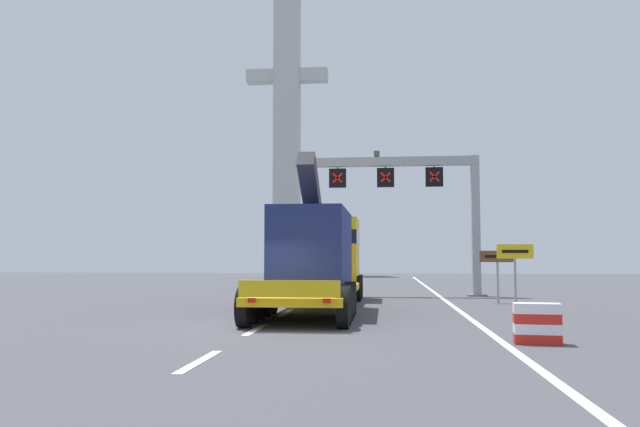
# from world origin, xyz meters

# --- Properties ---
(ground) EXTENTS (112.00, 112.00, 0.00)m
(ground) POSITION_xyz_m (0.00, 0.00, 0.00)
(ground) COLOR #4C4C51
(lane_markings) EXTENTS (0.20, 53.54, 0.01)m
(lane_markings) POSITION_xyz_m (0.16, 19.47, 0.01)
(lane_markings) COLOR silver
(lane_markings) RESTS_ON ground
(edge_line_right) EXTENTS (0.20, 63.00, 0.01)m
(edge_line_right) POSITION_xyz_m (6.20, 12.00, 0.01)
(edge_line_right) COLOR silver
(edge_line_right) RESTS_ON ground
(overhead_lane_gantry) EXTENTS (9.48, 0.90, 7.25)m
(overhead_lane_gantry) POSITION_xyz_m (5.06, 14.41, 5.46)
(overhead_lane_gantry) COLOR #9EA0A5
(overhead_lane_gantry) RESTS_ON ground
(heavy_haul_truck_yellow) EXTENTS (3.03, 14.07, 5.30)m
(heavy_haul_truck_yellow) POSITION_xyz_m (1.08, 6.97, 1.99)
(heavy_haul_truck_yellow) COLOR yellow
(heavy_haul_truck_yellow) RESTS_ON ground
(exit_sign_yellow) EXTENTS (1.37, 0.15, 2.41)m
(exit_sign_yellow) POSITION_xyz_m (8.53, 7.44, 1.81)
(exit_sign_yellow) COLOR #9EA0A5
(exit_sign_yellow) RESTS_ON ground
(tourist_info_sign_brown) EXTENTS (1.49, 0.15, 2.18)m
(tourist_info_sign_brown) POSITION_xyz_m (8.26, 9.72, 1.66)
(tourist_info_sign_brown) COLOR #9EA0A5
(tourist_info_sign_brown) RESTS_ON ground
(crash_barrier_striped) EXTENTS (1.05, 0.61, 0.90)m
(crash_barrier_striped) POSITION_xyz_m (6.93, -2.91, 0.45)
(crash_barrier_striped) COLOR red
(crash_barrier_striped) RESTS_ON ground
(bridge_pylon_distant) EXTENTS (9.00, 2.00, 35.28)m
(bridge_pylon_distant) POSITION_xyz_m (-7.10, 50.91, 18.03)
(bridge_pylon_distant) COLOR #B7B7B2
(bridge_pylon_distant) RESTS_ON ground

